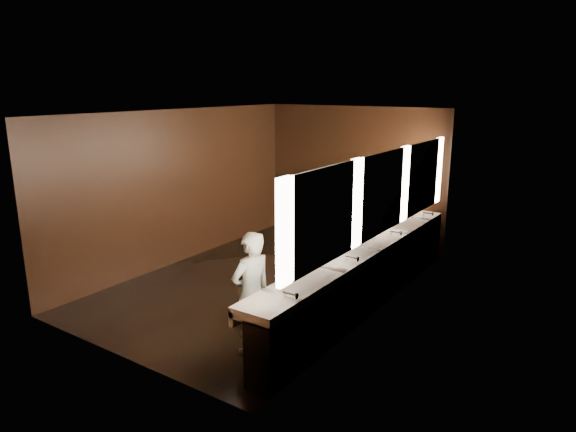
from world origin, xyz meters
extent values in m
plane|color=black|center=(0.00, 0.00, 0.00)|extent=(6.00, 6.00, 0.00)
cube|color=#2D2D2B|center=(0.00, 0.00, 2.80)|extent=(4.00, 6.00, 0.02)
cube|color=black|center=(0.00, 3.00, 1.40)|extent=(4.00, 0.02, 2.80)
cube|color=black|center=(0.00, -3.00, 1.40)|extent=(4.00, 0.02, 2.80)
cube|color=black|center=(-2.00, 0.00, 1.40)|extent=(0.02, 6.00, 2.80)
cube|color=black|center=(2.00, 0.00, 1.40)|extent=(0.02, 6.00, 2.80)
cube|color=black|center=(1.82, 0.00, 0.40)|extent=(0.36, 5.40, 0.81)
cube|color=white|center=(1.73, 0.00, 0.85)|extent=(0.55, 5.40, 0.12)
cube|color=white|center=(1.48, 0.00, 0.77)|extent=(0.06, 5.40, 0.18)
cylinder|color=silver|center=(1.91, -2.20, 0.99)|extent=(0.18, 0.04, 0.04)
cylinder|color=silver|center=(1.91, -0.73, 0.99)|extent=(0.18, 0.04, 0.04)
cylinder|color=silver|center=(1.91, 0.73, 0.99)|extent=(0.18, 0.04, 0.04)
cylinder|color=silver|center=(1.91, 2.20, 0.99)|extent=(0.18, 0.04, 0.04)
cube|color=#FCE1C7|center=(1.97, -2.40, 1.75)|extent=(0.06, 0.22, 1.15)
cube|color=white|center=(1.99, -1.60, 1.75)|extent=(0.03, 1.32, 1.15)
cube|color=#FCE1C7|center=(1.97, -0.80, 1.75)|extent=(0.06, 0.23, 1.15)
cube|color=white|center=(1.99, 0.00, 1.75)|extent=(0.03, 1.32, 1.15)
cube|color=#FCE1C7|center=(1.97, 0.80, 1.75)|extent=(0.06, 0.23, 1.15)
cube|color=white|center=(1.99, 1.60, 1.75)|extent=(0.03, 1.32, 1.15)
cube|color=#FCE1C7|center=(1.97, 2.40, 1.75)|extent=(0.06, 0.22, 1.15)
imported|color=#80A9BF|center=(1.22, -2.00, 0.77)|extent=(0.50, 0.64, 1.54)
cylinder|color=black|center=(1.58, -1.83, 0.31)|extent=(0.48, 0.48, 0.62)
camera|label=1|loc=(4.81, -6.52, 3.20)|focal=32.00mm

